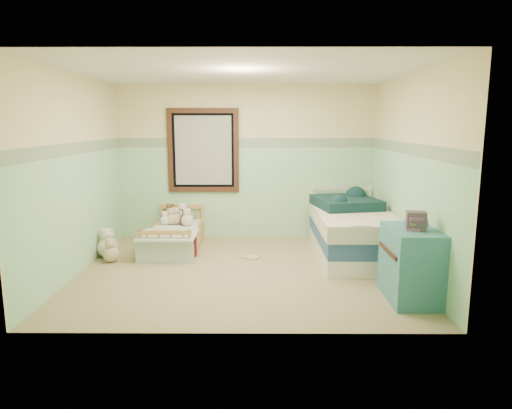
{
  "coord_description": "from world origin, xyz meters",
  "views": [
    {
      "loc": [
        0.2,
        -5.66,
        1.89
      ],
      "look_at": [
        0.17,
        0.35,
        0.81
      ],
      "focal_mm": 31.8,
      "sensor_mm": 36.0,
      "label": 1
    }
  ],
  "objects_px": {
    "plush_floor_cream": "(108,247)",
    "dresser": "(411,264)",
    "plush_floor_tan": "(111,254)",
    "twin_bed_frame": "(352,248)",
    "floor_book": "(251,257)",
    "toddler_bed_frame": "(175,242)",
    "red_pillow": "(185,247)"
  },
  "relations": [
    {
      "from": "toddler_bed_frame",
      "to": "plush_floor_tan",
      "type": "distance_m",
      "value": 1.03
    },
    {
      "from": "red_pillow",
      "to": "floor_book",
      "type": "relative_size",
      "value": 1.5
    },
    {
      "from": "plush_floor_cream",
      "to": "red_pillow",
      "type": "height_order",
      "value": "plush_floor_cream"
    },
    {
      "from": "plush_floor_cream",
      "to": "twin_bed_frame",
      "type": "bearing_deg",
      "value": 1.52
    },
    {
      "from": "plush_floor_cream",
      "to": "plush_floor_tan",
      "type": "bearing_deg",
      "value": -61.6
    },
    {
      "from": "plush_floor_tan",
      "to": "floor_book",
      "type": "distance_m",
      "value": 1.94
    },
    {
      "from": "plush_floor_tan",
      "to": "twin_bed_frame",
      "type": "height_order",
      "value": "plush_floor_tan"
    },
    {
      "from": "plush_floor_tan",
      "to": "dresser",
      "type": "relative_size",
      "value": 0.28
    },
    {
      "from": "twin_bed_frame",
      "to": "dresser",
      "type": "relative_size",
      "value": 2.52
    },
    {
      "from": "plush_floor_tan",
      "to": "floor_book",
      "type": "bearing_deg",
      "value": 6.0
    },
    {
      "from": "plush_floor_tan",
      "to": "dresser",
      "type": "height_order",
      "value": "dresser"
    },
    {
      "from": "twin_bed_frame",
      "to": "toddler_bed_frame",
      "type": "bearing_deg",
      "value": 171.74
    },
    {
      "from": "plush_floor_cream",
      "to": "floor_book",
      "type": "distance_m",
      "value": 2.05
    },
    {
      "from": "plush_floor_cream",
      "to": "dresser",
      "type": "xyz_separation_m",
      "value": [
        3.79,
        -1.54,
        0.25
      ]
    },
    {
      "from": "toddler_bed_frame",
      "to": "plush_floor_cream",
      "type": "distance_m",
      "value": 0.99
    },
    {
      "from": "twin_bed_frame",
      "to": "floor_book",
      "type": "bearing_deg",
      "value": -175.41
    },
    {
      "from": "plush_floor_tan",
      "to": "dresser",
      "type": "xyz_separation_m",
      "value": [
        3.67,
        -1.32,
        0.28
      ]
    },
    {
      "from": "plush_floor_cream",
      "to": "dresser",
      "type": "distance_m",
      "value": 4.1
    },
    {
      "from": "toddler_bed_frame",
      "to": "red_pillow",
      "type": "distance_m",
      "value": 0.4
    },
    {
      "from": "twin_bed_frame",
      "to": "dresser",
      "type": "height_order",
      "value": "dresser"
    },
    {
      "from": "dresser",
      "to": "red_pillow",
      "type": "distance_m",
      "value": 3.21
    },
    {
      "from": "toddler_bed_frame",
      "to": "twin_bed_frame",
      "type": "bearing_deg",
      "value": -8.26
    },
    {
      "from": "dresser",
      "to": "floor_book",
      "type": "distance_m",
      "value": 2.35
    },
    {
      "from": "toddler_bed_frame",
      "to": "dresser",
      "type": "height_order",
      "value": "dresser"
    },
    {
      "from": "dresser",
      "to": "floor_book",
      "type": "relative_size",
      "value": 3.4
    },
    {
      "from": "plush_floor_tan",
      "to": "plush_floor_cream",
      "type": "bearing_deg",
      "value": 118.4
    },
    {
      "from": "toddler_bed_frame",
      "to": "red_pillow",
      "type": "bearing_deg",
      "value": -58.75
    },
    {
      "from": "toddler_bed_frame",
      "to": "floor_book",
      "type": "height_order",
      "value": "toddler_bed_frame"
    },
    {
      "from": "toddler_bed_frame",
      "to": "plush_floor_tan",
      "type": "height_order",
      "value": "plush_floor_tan"
    },
    {
      "from": "dresser",
      "to": "plush_floor_cream",
      "type": "bearing_deg",
      "value": 157.87
    },
    {
      "from": "red_pillow",
      "to": "twin_bed_frame",
      "type": "bearing_deg",
      "value": -1.02
    },
    {
      "from": "plush_floor_tan",
      "to": "twin_bed_frame",
      "type": "xyz_separation_m",
      "value": [
        3.38,
        0.32,
        -0.0
      ]
    }
  ]
}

